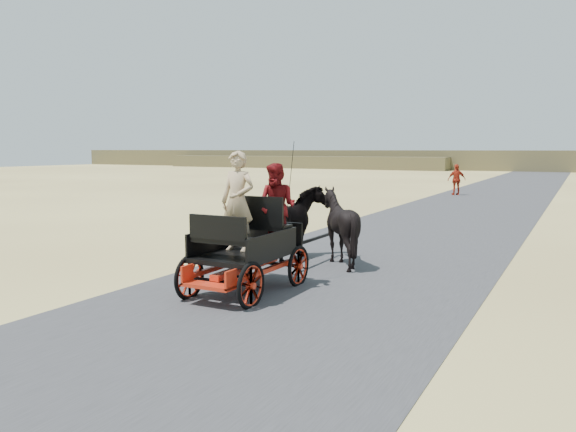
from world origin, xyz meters
The scene contains 10 objects.
ground centered at (0.00, 0.00, 0.00)m, with size 140.00×140.00×0.00m, color tan.
road centered at (0.00, 0.00, 0.01)m, with size 6.00×140.00×0.01m, color #38383A.
ridge_far centered at (0.00, 62.00, 1.20)m, with size 140.00×6.00×2.40m, color brown.
ridge_near centered at (-30.00, 58.00, 0.80)m, with size 40.00×4.00×1.60m, color brown.
carriage centered at (-0.90, -1.63, 0.36)m, with size 1.30×2.40×0.72m, color black, non-canonical shape.
horse_left centered at (-1.45, 1.37, 0.85)m, with size 0.91×2.01×1.70m, color black.
horse_right centered at (-0.35, 1.37, 0.85)m, with size 1.37×1.54×1.70m, color black.
driver_man centered at (-1.10, -1.58, 1.62)m, with size 0.66×0.43×1.80m, color tan.
passenger_woman centered at (-0.60, -1.03, 1.51)m, with size 0.77×0.60×1.58m, color #660C0F.
pedestrian centered at (-1.91, 21.91, 0.86)m, with size 1.01×0.42×1.73m, color #A62613.
Camera 1 is at (4.39, -10.02, 2.55)m, focal length 35.00 mm.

